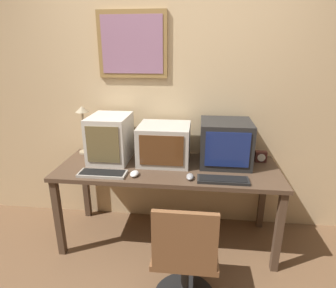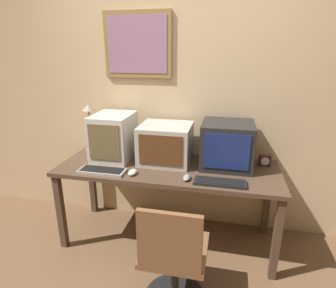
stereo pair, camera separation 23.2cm
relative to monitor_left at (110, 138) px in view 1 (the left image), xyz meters
The scene contains 12 objects.
wall_back 0.71m from the monitor_left, 29.33° to the left, with size 8.00×0.08×2.60m.
desk 0.62m from the monitor_left, 11.22° to the right, with size 1.91×0.70×0.75m.
monitor_left is the anchor object (origin of this frame).
monitor_center 0.50m from the monitor_left, ahead, with size 0.45×0.42×0.34m.
monitor_right 1.03m from the monitor_left, ahead, with size 0.44×0.42×0.39m.
keyboard_main 0.39m from the monitor_left, 85.50° to the right, with size 0.39×0.15×0.03m.
keyboard_side 1.07m from the monitor_left, 19.28° to the right, with size 0.40×0.14×0.03m.
mouse_near_keyboard 0.48m from the monitor_left, 48.46° to the right, with size 0.07×0.11×0.04m.
mouse_far_corner 0.83m from the monitor_left, 24.18° to the right, with size 0.06×0.11×0.04m.
desk_clock 1.38m from the monitor_left, ahead, with size 0.10×0.06×0.10m.
desk_lamp 0.36m from the monitor_left, 153.91° to the left, with size 0.13×0.13×0.47m.
office_chair 1.26m from the monitor_left, 48.63° to the right, with size 0.45×0.45×0.85m.
Camera 1 is at (0.25, -1.17, 1.73)m, focal length 30.00 mm.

